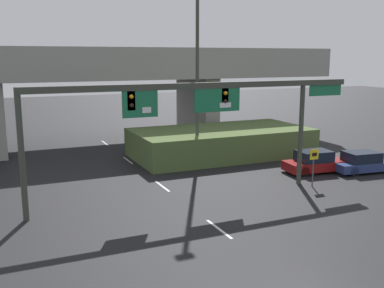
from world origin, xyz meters
TOP-DOWN VIEW (x-y plane):
  - lane_markings at (0.00, 13.55)m, footprint 0.14×31.89m
  - signal_gantry at (1.05, 10.76)m, footprint 18.64×0.44m
  - speed_limit_sign at (8.12, 9.88)m, footprint 0.60×0.11m
  - highway_light_pole_near at (4.24, 17.85)m, footprint 0.70×0.36m
  - overpass_bridge at (0.00, 27.85)m, footprint 41.44×8.61m
  - grass_embankment at (7.10, 19.68)m, footprint 13.48×6.79m
  - parked_sedan_near_right at (10.46, 12.58)m, footprint 4.37×2.17m
  - parked_sedan_mid_right at (13.38, 11.32)m, footprint 4.40×2.25m

SIDE VIEW (x-z plane):
  - lane_markings at x=0.00m, z-range 0.00..0.01m
  - parked_sedan_mid_right at x=13.38m, z-range -0.05..1.33m
  - parked_sedan_near_right at x=10.46m, z-range -0.06..1.40m
  - grass_embankment at x=7.10m, z-range 0.00..2.09m
  - speed_limit_sign at x=8.12m, z-range 0.35..2.65m
  - signal_gantry at x=1.05m, z-range 2.02..8.25m
  - overpass_bridge at x=0.00m, z-range 1.87..10.17m
  - highway_light_pole_near at x=4.24m, z-range 0.38..17.05m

